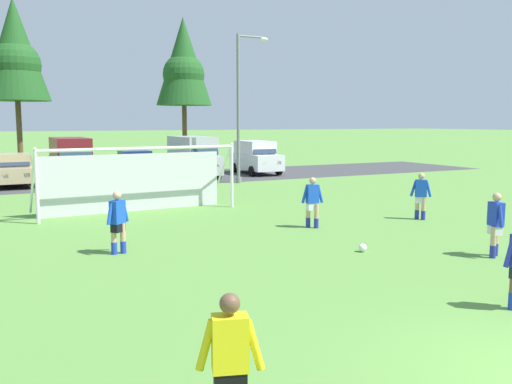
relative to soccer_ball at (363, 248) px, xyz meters
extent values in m
plane|color=#598C3D|center=(-2.22, 7.98, -0.11)|extent=(400.00, 400.00, 0.00)
cube|color=#3D3D3F|center=(-2.22, 20.93, -0.11)|extent=(52.00, 8.40, 0.01)
sphere|color=white|center=(0.00, 0.00, 0.00)|extent=(0.22, 0.22, 0.22)
sphere|color=black|center=(0.00, 0.00, 0.00)|extent=(0.08, 0.08, 0.08)
sphere|color=red|center=(0.06, 0.00, 0.00)|extent=(0.07, 0.07, 0.07)
cylinder|color=white|center=(0.09, 8.52, 1.11)|extent=(0.12, 0.12, 2.44)
cylinder|color=white|center=(-7.22, 8.12, 1.11)|extent=(0.12, 0.12, 2.44)
cylinder|color=white|center=(-3.56, 8.32, 2.33)|extent=(7.32, 0.52, 0.12)
cylinder|color=white|center=(0.04, 9.42, 1.23)|extent=(0.19, 1.95, 2.46)
cylinder|color=white|center=(-7.27, 9.02, 1.23)|extent=(0.19, 1.95, 2.46)
cube|color=silver|center=(-3.62, 9.32, 0.99)|extent=(6.95, 0.42, 2.20)
cube|color=black|center=(-6.64, -6.27, 0.61)|extent=(0.39, 0.31, 0.28)
cube|color=yellow|center=(-6.64, -6.27, 0.99)|extent=(0.43, 0.34, 0.60)
sphere|color=brown|center=(-6.64, -6.27, 1.42)|extent=(0.22, 0.22, 0.22)
cylinder|color=yellow|center=(-6.86, -6.16, 0.97)|extent=(0.25, 0.16, 0.55)
cylinder|color=yellow|center=(-6.41, -6.39, 0.97)|extent=(0.25, 0.16, 0.55)
cylinder|color=tan|center=(4.86, 2.87, 0.29)|extent=(0.14, 0.14, 0.80)
cylinder|color=tan|center=(4.77, 3.08, 0.29)|extent=(0.14, 0.14, 0.80)
cylinder|color=#232D99|center=(4.86, 2.87, 0.05)|extent=(0.15, 0.15, 0.32)
cylinder|color=#232D99|center=(4.77, 3.08, 0.05)|extent=(0.15, 0.15, 0.32)
cube|color=silver|center=(4.82, 2.97, 0.61)|extent=(0.40, 0.38, 0.28)
cube|color=blue|center=(4.82, 2.97, 0.99)|extent=(0.45, 0.42, 0.60)
sphere|color=tan|center=(4.82, 2.97, 1.42)|extent=(0.22, 0.22, 0.22)
cylinder|color=blue|center=(4.99, 2.79, 0.97)|extent=(0.24, 0.21, 0.55)
cylinder|color=blue|center=(4.64, 3.16, 0.97)|extent=(0.24, 0.21, 0.55)
cylinder|color=tan|center=(-5.65, 2.71, 0.29)|extent=(0.14, 0.14, 0.80)
cylinder|color=tan|center=(-5.90, 2.69, 0.29)|extent=(0.14, 0.14, 0.80)
cylinder|color=#1E38B7|center=(-5.65, 2.71, 0.05)|extent=(0.15, 0.15, 0.32)
cylinder|color=#1E38B7|center=(-5.90, 2.69, 0.05)|extent=(0.15, 0.15, 0.32)
cube|color=black|center=(-5.78, 2.70, 0.61)|extent=(0.40, 0.38, 0.28)
cube|color=blue|center=(-5.78, 2.70, 0.99)|extent=(0.45, 0.42, 0.60)
sphere|color=tan|center=(-5.78, 2.70, 1.42)|extent=(0.22, 0.22, 0.22)
cylinder|color=blue|center=(-5.55, 2.82, 0.97)|extent=(0.24, 0.21, 0.55)
cylinder|color=blue|center=(-6.00, 2.58, 0.97)|extent=(0.24, 0.21, 0.55)
cylinder|color=tan|center=(2.52, -2.00, 0.29)|extent=(0.14, 0.14, 0.80)
cylinder|color=tan|center=(2.76, -1.86, 0.29)|extent=(0.14, 0.14, 0.80)
cylinder|color=#232D99|center=(2.52, -2.00, 0.05)|extent=(0.15, 0.15, 0.32)
cylinder|color=#232D99|center=(2.76, -1.86, 0.05)|extent=(0.15, 0.15, 0.32)
cube|color=silver|center=(2.64, -1.93, 0.61)|extent=(0.31, 0.39, 0.28)
cube|color=#1E38B7|center=(2.64, -1.93, 0.99)|extent=(0.34, 0.43, 0.60)
sphere|color=tan|center=(2.64, -1.93, 1.42)|extent=(0.22, 0.22, 0.22)
cylinder|color=#1E38B7|center=(2.53, -2.16, 0.97)|extent=(0.15, 0.25, 0.55)
cylinder|color=#1E38B7|center=(2.75, -1.70, 0.97)|extent=(0.15, 0.25, 0.55)
cylinder|color=tan|center=(0.70, 3.29, 0.29)|extent=(0.14, 0.14, 0.80)
cylinder|color=tan|center=(0.53, 3.52, 0.29)|extent=(0.14, 0.14, 0.80)
cylinder|color=#232D99|center=(0.70, 3.29, 0.05)|extent=(0.15, 0.15, 0.32)
cylinder|color=#232D99|center=(0.53, 3.52, 0.05)|extent=(0.15, 0.15, 0.32)
cube|color=silver|center=(0.62, 3.41, 0.61)|extent=(0.37, 0.27, 0.28)
cube|color=blue|center=(0.62, 3.41, 0.99)|extent=(0.41, 0.30, 0.60)
sphere|color=tan|center=(0.62, 3.41, 1.42)|extent=(0.22, 0.22, 0.22)
cylinder|color=blue|center=(0.86, 3.33, 0.97)|extent=(0.24, 0.13, 0.55)
cylinder|color=blue|center=(0.38, 3.49, 0.97)|extent=(0.24, 0.13, 0.55)
cylinder|color=#232D99|center=(-0.50, -4.81, 0.97)|extent=(0.24, 0.12, 0.55)
cube|color=tan|center=(-7.31, 20.27, 0.59)|extent=(1.85, 4.22, 0.76)
cube|color=tan|center=(-7.32, 20.42, 1.29)|extent=(1.68, 2.12, 0.64)
cube|color=#28384C|center=(-7.31, 19.45, 1.27)|extent=(1.53, 0.33, 0.55)
cube|color=#28384C|center=(-6.48, 20.43, 1.29)|extent=(0.06, 1.79, 0.45)
cube|color=white|center=(-6.80, 18.22, 0.64)|extent=(0.28, 0.08, 0.20)
cube|color=white|center=(-7.79, 18.21, 0.64)|extent=(0.28, 0.08, 0.20)
cube|color=#B21414|center=(-6.84, 22.34, 0.64)|extent=(0.28, 0.08, 0.20)
cube|color=#B21414|center=(-7.83, 22.33, 0.64)|extent=(0.28, 0.08, 0.20)
cylinder|color=black|center=(-6.40, 18.98, 0.21)|extent=(0.25, 0.64, 0.64)
cylinder|color=black|center=(-6.43, 21.59, 0.21)|extent=(0.25, 0.64, 0.64)
cube|color=maroon|center=(-4.31, 20.55, 0.76)|extent=(2.01, 4.82, 1.10)
cube|color=maroon|center=(-4.31, 20.75, 1.86)|extent=(1.84, 4.12, 1.10)
cube|color=#28384C|center=(-4.33, 18.78, 1.84)|extent=(1.67, 0.48, 0.91)
cube|color=#28384C|center=(-3.40, 20.74, 1.86)|extent=(0.07, 3.49, 0.77)
cube|color=white|center=(-3.80, 18.18, 0.81)|extent=(0.28, 0.08, 0.20)
cube|color=white|center=(-4.88, 18.19, 0.81)|extent=(0.28, 0.08, 0.20)
cube|color=#B21414|center=(-3.75, 22.90, 0.81)|extent=(0.28, 0.08, 0.20)
cube|color=#B21414|center=(-4.83, 22.91, 0.81)|extent=(0.28, 0.08, 0.20)
cylinder|color=black|center=(-3.35, 19.05, 0.21)|extent=(0.25, 0.64, 0.64)
cylinder|color=black|center=(-5.31, 19.07, 0.21)|extent=(0.25, 0.64, 0.64)
cylinder|color=black|center=(-3.32, 22.03, 0.21)|extent=(0.25, 0.64, 0.64)
cylinder|color=black|center=(-5.28, 22.05, 0.21)|extent=(0.25, 0.64, 0.64)
cube|color=navy|center=(-0.67, 20.66, 0.59)|extent=(2.04, 4.30, 0.76)
cube|color=navy|center=(-0.66, 20.81, 1.29)|extent=(1.77, 2.19, 0.64)
cube|color=#28384C|center=(-0.71, 19.84, 1.27)|extent=(1.55, 0.40, 0.55)
cube|color=#28384C|center=(0.18, 20.76, 1.29)|extent=(0.14, 1.78, 0.45)
cube|color=white|center=(-0.29, 18.58, 0.64)|extent=(0.28, 0.10, 0.20)
cube|color=white|center=(-1.28, 18.63, 0.64)|extent=(0.28, 0.10, 0.20)
cube|color=#B21414|center=(-0.06, 22.69, 0.64)|extent=(0.28, 0.10, 0.20)
cube|color=#B21414|center=(-1.05, 22.75, 0.64)|extent=(0.28, 0.10, 0.20)
cylinder|color=black|center=(0.16, 19.31, 0.21)|extent=(0.28, 0.65, 0.64)
cylinder|color=black|center=(-1.64, 19.41, 0.21)|extent=(0.28, 0.65, 0.64)
cylinder|color=black|center=(0.30, 21.91, 0.21)|extent=(0.28, 0.65, 0.64)
cylinder|color=black|center=(-1.49, 22.01, 0.21)|extent=(0.28, 0.65, 0.64)
cube|color=#B2B2BC|center=(2.72, 20.01, 0.76)|extent=(1.98, 4.81, 1.10)
cube|color=#B2B2BC|center=(2.72, 20.21, 1.86)|extent=(1.82, 4.11, 1.10)
cube|color=#28384C|center=(2.73, 18.24, 1.84)|extent=(1.67, 0.47, 0.91)
cube|color=#28384C|center=(3.63, 20.21, 1.86)|extent=(0.06, 3.49, 0.77)
cube|color=white|center=(3.28, 17.65, 0.81)|extent=(0.28, 0.08, 0.20)
cube|color=white|center=(2.20, 17.65, 0.81)|extent=(0.28, 0.08, 0.20)
cube|color=#B21414|center=(3.25, 22.37, 0.81)|extent=(0.28, 0.08, 0.20)
cube|color=#B21414|center=(2.17, 22.37, 0.81)|extent=(0.28, 0.08, 0.20)
cylinder|color=black|center=(3.71, 18.53, 0.21)|extent=(0.24, 0.64, 0.64)
cylinder|color=black|center=(1.75, 18.52, 0.21)|extent=(0.24, 0.64, 0.64)
cylinder|color=black|center=(3.70, 21.50, 0.21)|extent=(0.24, 0.64, 0.64)
cylinder|color=black|center=(1.74, 21.49, 0.21)|extent=(0.24, 0.64, 0.64)
cube|color=silver|center=(7.40, 20.77, 0.71)|extent=(2.07, 4.67, 1.00)
cube|color=silver|center=(7.41, 20.97, 1.63)|extent=(1.86, 3.06, 0.84)
cube|color=#28384C|center=(7.36, 19.55, 1.61)|extent=(1.63, 0.44, 0.71)
cube|color=#28384C|center=(8.29, 20.94, 1.63)|extent=(0.13, 2.55, 0.59)
cube|color=white|center=(7.84, 18.49, 0.76)|extent=(0.28, 0.09, 0.20)
cube|color=white|center=(6.80, 18.53, 0.76)|extent=(0.28, 0.09, 0.20)
cube|color=#B21414|center=(8.01, 23.01, 0.76)|extent=(0.28, 0.09, 0.20)
cube|color=#B21414|center=(6.96, 23.05, 0.76)|extent=(0.28, 0.09, 0.20)
cylinder|color=black|center=(8.30, 19.31, 0.21)|extent=(0.26, 0.65, 0.64)
cylinder|color=black|center=(6.40, 19.38, 0.21)|extent=(0.26, 0.65, 0.64)
cylinder|color=black|center=(8.40, 22.16, 0.21)|extent=(0.26, 0.65, 0.64)
cylinder|color=black|center=(6.51, 22.23, 0.21)|extent=(0.26, 0.65, 0.64)
cylinder|color=brown|center=(-6.35, 28.99, 2.30)|extent=(0.36, 0.36, 4.81)
cone|color=#1E511E|center=(-6.35, 28.99, 8.07)|extent=(4.33, 4.33, 6.74)
sphere|color=#1E511E|center=(-6.35, 28.99, 7.06)|extent=(3.25, 3.25, 3.25)
cylinder|color=brown|center=(5.24, 28.58, 2.22)|extent=(0.36, 0.36, 4.65)
cone|color=#1E511E|center=(5.24, 28.58, 7.80)|extent=(4.19, 4.19, 6.52)
sphere|color=#1E511E|center=(5.24, 28.58, 6.83)|extent=(3.14, 3.14, 3.14)
cylinder|color=slate|center=(4.04, 16.33, 3.96)|extent=(0.18, 0.18, 8.14)
cylinder|color=slate|center=(4.04, 16.33, 0.04)|extent=(0.32, 0.32, 0.30)
cylinder|color=slate|center=(4.84, 16.33, 7.93)|extent=(1.60, 0.10, 0.10)
ellipsoid|color=white|center=(5.64, 16.33, 7.85)|extent=(0.48, 0.28, 0.20)
camera|label=1|loc=(-8.86, -11.26, 3.29)|focal=38.32mm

